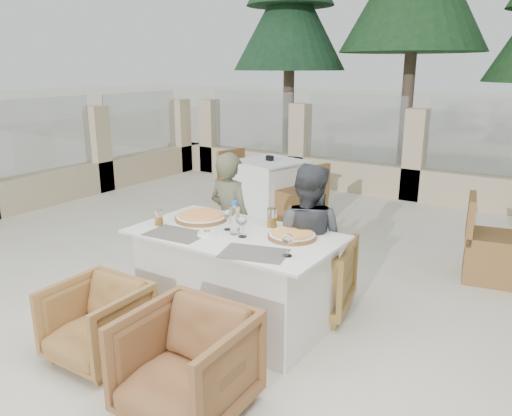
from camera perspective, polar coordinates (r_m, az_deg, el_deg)
The scene contains 25 objects.
ground at distance 4.10m, azimuth -2.97°, elevation -13.44°, with size 80.00×80.00×0.00m, color beige.
sand_patch at distance 17.12m, azimuth 26.23°, elevation 7.55°, with size 30.00×16.00×0.01m, color beige.
perimeter_wall_far at distance 8.05m, azimuth 17.73°, elevation 6.51°, with size 10.00×0.34×1.60m, color #CAB58E, non-canonical shape.
perimeter_wall_left at distance 8.04m, azimuth -23.11°, elevation 5.97°, with size 0.34×7.00×1.60m, color beige, non-canonical shape.
pine_far_left at distance 11.39m, azimuth 3.88°, elevation 19.59°, with size 2.42×2.42×5.50m, color #1B3F23.
pine_mid_left at distance 10.90m, azimuth 17.75°, elevation 21.73°, with size 2.86×2.86×6.50m, color #1D4621.
dining_table at distance 3.99m, azimuth -2.40°, elevation -8.12°, with size 1.60×0.90×0.77m, color silver, non-canonical shape.
placemat_near_left at distance 3.87m, azimuth -9.13°, elevation -2.93°, with size 0.45×0.30×0.00m, color #5E5950.
placemat_near_right at distance 3.44m, azimuth -0.22°, elevation -5.19°, with size 0.45×0.30×0.00m, color #5E5850.
pizza_left at distance 4.19m, azimuth -6.28°, elevation -0.97°, with size 0.43×0.43×0.06m, color orange.
pizza_right at distance 3.74m, azimuth 4.15°, elevation -3.11°, with size 0.36×0.36×0.05m, color orange.
water_bottle at distance 3.79m, azimuth -2.45°, elevation -1.09°, with size 0.08×0.08×0.26m, color #9FBFD2.
wine_glass_centre at distance 3.90m, azimuth -3.23°, elevation -1.22°, with size 0.08×0.08×0.18m, color white, non-canonical shape.
wine_glass_near at distance 3.73m, azimuth -1.57°, elevation -1.99°, with size 0.08×0.08×0.18m, color white, non-canonical shape.
wine_glass_corner at distance 3.36m, azimuth 3.63°, elevation -4.06°, with size 0.08×0.08×0.18m, color white, non-canonical shape.
beer_glass_left at distance 4.09m, azimuth -11.05°, elevation -1.06°, with size 0.07×0.07×0.13m, color orange.
beer_glass_right at distance 3.97m, azimuth 1.83°, elevation -1.13°, with size 0.08×0.08×0.15m, color orange.
olive_dish at distance 3.80m, azimuth -5.62°, elevation -2.84°, with size 0.11×0.11×0.04m, color white, non-canonical shape.
armchair_far_left at distance 4.66m, azimuth -3.80°, elevation -5.76°, with size 0.62×0.64×0.59m, color #965C36.
armchair_far_right at distance 4.27m, azimuth 6.23°, elevation -7.50°, with size 0.68×0.70×0.64m, color olive.
armchair_near_left at distance 3.75m, azimuth -17.71°, elevation -12.34°, with size 0.60×0.62×0.56m, color olive.
armchair_near_right at distance 3.09m, azimuth -7.96°, elevation -17.34°, with size 0.68×0.70×0.64m, color brown.
diner_left at distance 4.59m, azimuth -2.96°, elevation -1.47°, with size 0.47×0.31×1.28m, color #54563E.
diner_right at distance 4.03m, azimuth 5.80°, elevation -3.97°, with size 0.63×0.49×1.29m, color #3C3F42.
bg_table_a at distance 6.91m, azimuth 1.55°, elevation 2.29°, with size 1.64×0.82×0.77m, color white, non-canonical shape.
Camera 1 is at (2.14, -2.87, 2.01)m, focal length 35.00 mm.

